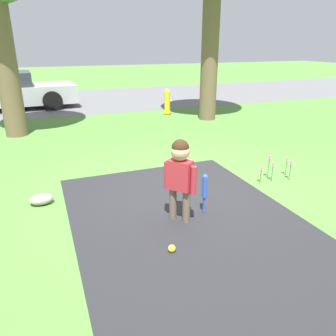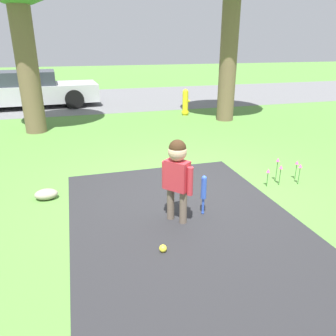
{
  "view_description": "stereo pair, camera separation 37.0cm",
  "coord_description": "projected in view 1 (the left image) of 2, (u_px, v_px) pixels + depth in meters",
  "views": [
    {
      "loc": [
        -1.97,
        -4.27,
        2.13
      ],
      "look_at": [
        -0.48,
        -0.49,
        0.57
      ],
      "focal_mm": 35.0,
      "sensor_mm": 36.0,
      "label": 1
    },
    {
      "loc": [
        -1.62,
        -4.39,
        2.13
      ],
      "look_at": [
        -0.48,
        -0.49,
        0.57
      ],
      "focal_mm": 35.0,
      "sensor_mm": 36.0,
      "label": 2
    }
  ],
  "objects": [
    {
      "name": "edging_rock",
      "position": [
        41.0,
        199.0,
        4.6
      ],
      "size": [
        0.33,
        0.23,
        0.15
      ],
      "color": "#9E937F",
      "rests_on": "ground"
    },
    {
      "name": "fire_hydrant",
      "position": [
        167.0,
        102.0,
        10.2
      ],
      "size": [
        0.25,
        0.22,
        0.81
      ],
      "color": "yellow",
      "rests_on": "ground"
    },
    {
      "name": "child",
      "position": [
        180.0,
        170.0,
        3.96
      ],
      "size": [
        0.31,
        0.35,
        1.08
      ],
      "rotation": [
        0.0,
        0.0,
        -0.88
      ],
      "color": "#6B5B4C",
      "rests_on": "ground"
    },
    {
      "name": "street_strip",
      "position": [
        92.0,
        100.0,
        13.11
      ],
      "size": [
        40.0,
        6.0,
        0.01
      ],
      "color": "slate",
      "rests_on": "ground"
    },
    {
      "name": "parked_car",
      "position": [
        3.0,
        92.0,
        11.01
      ],
      "size": [
        4.64,
        2.13,
        1.22
      ],
      "rotation": [
        0.0,
        0.0,
        0.05
      ],
      "color": "#B7B7BC",
      "rests_on": "ground"
    },
    {
      "name": "baseball_bat",
      "position": [
        205.0,
        188.0,
        4.27
      ],
      "size": [
        0.07,
        0.07,
        0.55
      ],
      "color": "blue",
      "rests_on": "ground"
    },
    {
      "name": "ground_plane",
      "position": [
        185.0,
        188.0,
        5.15
      ],
      "size": [
        60.0,
        60.0,
        0.0
      ],
      "primitive_type": "plane",
      "color": "#518438"
    },
    {
      "name": "sports_ball",
      "position": [
        172.0,
        248.0,
        3.55
      ],
      "size": [
        0.08,
        0.08,
        0.08
      ],
      "color": "yellow",
      "rests_on": "ground"
    },
    {
      "name": "flower_bed",
      "position": [
        277.0,
        163.0,
        5.36
      ],
      "size": [
        0.66,
        0.25,
        0.41
      ],
      "color": "#38702D",
      "rests_on": "ground"
    },
    {
      "name": "driveway_strip",
      "position": [
        262.0,
        305.0,
        2.84
      ],
      "size": [
        2.84,
        7.0,
        0.01
      ],
      "color": "#262628",
      "rests_on": "ground"
    }
  ]
}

